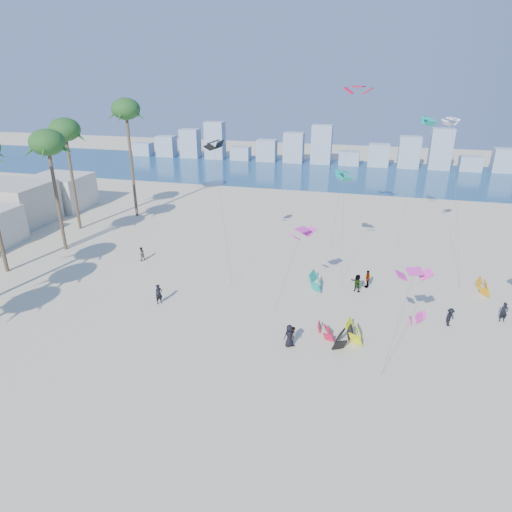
# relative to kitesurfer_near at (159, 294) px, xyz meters

# --- Properties ---
(ground) EXTENTS (220.00, 220.00, 0.00)m
(ground) POSITION_rel_kitesurfer_near_xyz_m (5.44, -13.43, -0.94)
(ground) COLOR beige
(ground) RESTS_ON ground
(ocean) EXTENTS (220.00, 220.00, 0.00)m
(ocean) POSITION_rel_kitesurfer_near_xyz_m (5.44, 58.57, -0.93)
(ocean) COLOR navy
(ocean) RESTS_ON ground
(kitesurfer_near) EXTENTS (0.78, 0.82, 1.88)m
(kitesurfer_near) POSITION_rel_kitesurfer_near_xyz_m (0.00, 0.00, 0.00)
(kitesurfer_near) COLOR black
(kitesurfer_near) RESTS_ON ground
(kitesurfer_mid) EXTENTS (0.91, 0.96, 1.56)m
(kitesurfer_mid) POSITION_rel_kitesurfer_near_xyz_m (12.92, -3.56, -0.16)
(kitesurfer_mid) COLOR gray
(kitesurfer_mid) RESTS_ON ground
(kitesurfers_far) EXTENTS (36.61, 13.50, 1.83)m
(kitesurfers_far) POSITION_rel_kitesurfer_near_xyz_m (16.06, 4.29, -0.08)
(kitesurfers_far) COLOR black
(kitesurfers_far) RESTS_ON ground
(grounded_kites) EXTENTS (17.22, 15.58, 1.09)m
(grounded_kites) POSITION_rel_kitesurfer_near_xyz_m (18.65, 2.78, -0.45)
(grounded_kites) COLOR red
(grounded_kites) RESTS_ON ground
(flying_kites) EXTENTS (36.61, 30.64, 18.54)m
(flying_kites) POSITION_rel_kitesurfer_near_xyz_m (20.40, 11.11, 10.41)
(flying_kites) COLOR #F937B9
(flying_kites) RESTS_ON ground
(palm_row) EXTENTS (8.48, 44.80, 16.25)m
(palm_row) POSITION_rel_kitesurfer_near_xyz_m (-16.50, 2.78, 10.85)
(palm_row) COLOR brown
(palm_row) RESTS_ON ground
(distant_skyline) EXTENTS (85.00, 3.00, 8.40)m
(distant_skyline) POSITION_rel_kitesurfer_near_xyz_m (4.25, 68.57, 2.15)
(distant_skyline) COLOR #9EADBF
(distant_skyline) RESTS_ON ground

